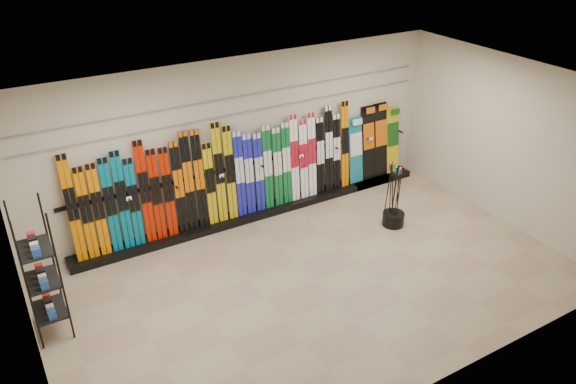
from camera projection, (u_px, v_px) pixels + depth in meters
floor at (316, 281)px, 8.82m from camera, size 8.00×8.00×0.00m
back_wall at (242, 139)px, 10.02m from camera, size 8.00×0.00×8.00m
left_wall at (21, 282)px, 6.32m from camera, size 0.00×5.00×5.00m
right_wall at (508, 142)px, 9.90m from camera, size 0.00×5.00×5.00m
ceiling at (321, 97)px, 7.41m from camera, size 8.00×8.00×0.00m
ski_rack_base at (260, 211)px, 10.62m from camera, size 8.00×0.40×0.12m
skis at (224, 177)px, 9.92m from camera, size 5.37×0.18×1.84m
snowboards at (374, 143)px, 11.52m from camera, size 1.28×0.24×1.54m
accessory_rack at (41, 272)px, 7.37m from camera, size 0.40×0.60×1.96m
pole_bin at (393, 219)px, 10.25m from camera, size 0.40×0.40×0.25m
ski_poles at (394, 195)px, 10.03m from camera, size 0.19×0.38×1.18m
slatwall_rail_0 at (241, 113)px, 9.77m from camera, size 7.60×0.02×0.03m
slatwall_rail_1 at (240, 97)px, 9.63m from camera, size 7.60×0.02×0.03m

